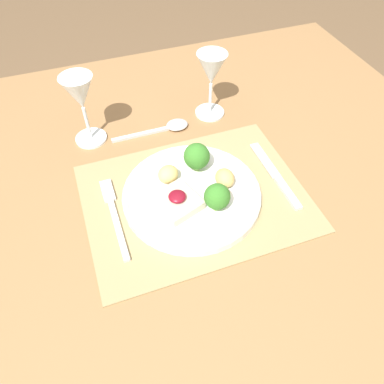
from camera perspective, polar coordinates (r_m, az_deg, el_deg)
ground_plane at (r=1.45m, az=0.26°, el=-20.73°), size 8.00×8.00×0.00m
dining_table at (r=0.84m, az=0.42°, el=-4.47°), size 1.35×1.23×0.76m
placemat at (r=0.78m, az=0.46°, el=-0.83°), size 0.45×0.35×0.00m
dinner_plate at (r=0.76m, az=0.14°, el=0.02°), size 0.28×0.28×0.08m
fork at (r=0.77m, az=-11.88°, el=-2.93°), size 0.02×0.21×0.01m
knife at (r=0.83m, az=12.93°, el=2.01°), size 0.02×0.21×0.01m
spoon at (r=0.94m, az=-3.46°, el=9.90°), size 0.19×0.04×0.02m
wine_glass_near at (r=0.93m, az=2.97°, el=17.66°), size 0.07×0.07×0.17m
wine_glass_far at (r=0.87m, az=-16.66°, el=13.72°), size 0.07×0.07×0.17m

